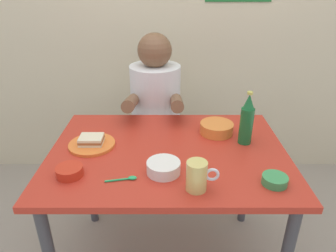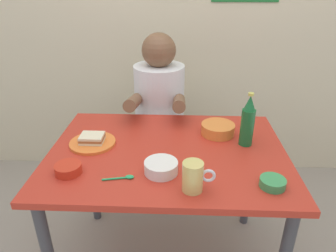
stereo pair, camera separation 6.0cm
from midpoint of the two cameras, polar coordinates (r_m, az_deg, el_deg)
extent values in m
cube|color=beige|center=(2.31, 1.95, 21.67)|extent=(4.40, 0.08, 2.60)
cube|color=#B72D1E|center=(1.47, 1.09, -4.91)|extent=(1.10, 0.80, 0.03)
cylinder|color=#3F3F44|center=(2.02, -12.94, -8.49)|extent=(0.05, 0.05, 0.71)
cylinder|color=#3F3F44|center=(2.01, 15.57, -9.08)|extent=(0.05, 0.05, 0.71)
cylinder|color=#4C4C51|center=(2.28, -0.66, -7.88)|extent=(0.08, 0.08, 0.41)
cylinder|color=#2D2D33|center=(2.16, -0.69, -2.94)|extent=(0.34, 0.34, 0.04)
cylinder|color=white|center=(2.04, -0.73, 3.95)|extent=(0.32, 0.32, 0.52)
sphere|color=brown|center=(1.93, -0.79, 13.72)|extent=(0.21, 0.21, 0.21)
cylinder|color=brown|center=(1.78, -5.39, 4.37)|extent=(0.07, 0.31, 0.14)
cylinder|color=brown|center=(1.76, 3.04, 4.24)|extent=(0.07, 0.31, 0.14)
cylinder|color=orange|center=(1.54, -12.58, -3.03)|extent=(0.22, 0.22, 0.01)
cube|color=beige|center=(1.53, -12.63, -2.61)|extent=(0.11, 0.09, 0.01)
cube|color=#9E592D|center=(1.53, -12.67, -2.21)|extent=(0.11, 0.09, 0.01)
cube|color=beige|center=(1.52, -12.72, -1.82)|extent=(0.11, 0.09, 0.01)
cylinder|color=#D1BC66|center=(1.18, 6.01, -9.24)|extent=(0.08, 0.08, 0.12)
torus|color=silver|center=(1.18, 8.86, -9.01)|extent=(0.06, 0.01, 0.06)
cylinder|color=#19602D|center=(1.52, 15.39, -0.26)|extent=(0.06, 0.06, 0.18)
cone|color=#19602D|center=(1.47, 15.96, 4.11)|extent=(0.05, 0.05, 0.07)
cylinder|color=#BFB74C|center=(1.45, 16.16, 5.61)|extent=(0.03, 0.03, 0.01)
cylinder|color=#388C4C|center=(1.29, 19.92, -9.79)|extent=(0.10, 0.10, 0.03)
cylinder|color=#5B643A|center=(1.29, 19.97, -9.51)|extent=(0.08, 0.08, 0.02)
cylinder|color=red|center=(1.34, -16.62, -7.55)|extent=(0.11, 0.11, 0.04)
cylinder|color=#A33521|center=(1.34, -16.66, -7.24)|extent=(0.09, 0.09, 0.02)
cylinder|color=orange|center=(1.61, 10.18, -0.57)|extent=(0.17, 0.17, 0.05)
cylinder|color=#B25B2D|center=(1.61, 10.21, -0.18)|extent=(0.14, 0.14, 0.02)
cylinder|color=silver|center=(1.29, 0.06, -7.59)|extent=(0.14, 0.14, 0.05)
cylinder|color=tan|center=(1.28, 0.06, -7.18)|extent=(0.11, 0.11, 0.02)
cylinder|color=#26A559|center=(1.27, -8.21, -9.53)|extent=(0.11, 0.03, 0.01)
ellipsoid|color=#26A559|center=(1.27, -5.71, -9.28)|extent=(0.04, 0.02, 0.01)
camera|label=1|loc=(0.03, -88.82, 0.58)|focal=33.23mm
camera|label=2|loc=(0.03, 91.18, -0.58)|focal=33.23mm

